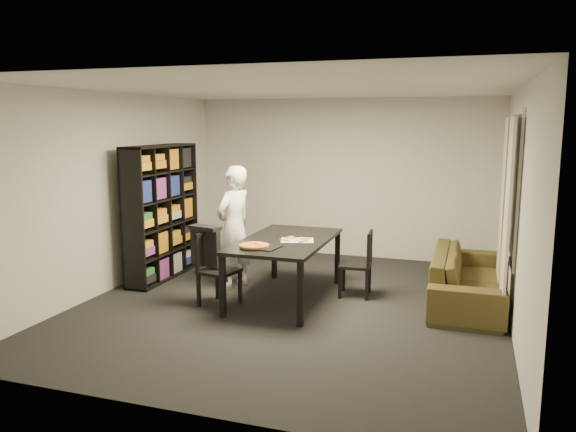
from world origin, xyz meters
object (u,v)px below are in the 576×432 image
(dining_table, at_px, (285,245))
(chair_right, at_px, (362,259))
(baking_tray, at_px, (261,247))
(sofa, at_px, (468,277))
(person, at_px, (234,227))
(bookshelf, at_px, (162,212))
(chair_left, at_px, (214,263))
(pepperoni_pizza, at_px, (254,245))

(dining_table, relative_size, chair_right, 2.18)
(chair_right, bearing_deg, baking_tray, -51.51)
(baking_tray, bearing_deg, dining_table, 77.29)
(baking_tray, relative_size, sofa, 0.19)
(sofa, bearing_deg, chair_right, 97.78)
(baking_tray, height_order, sofa, baking_tray)
(person, bearing_deg, baking_tray, 58.17)
(person, bearing_deg, bookshelf, -76.34)
(bookshelf, bearing_deg, person, -4.33)
(chair_right, bearing_deg, bookshelf, -94.70)
(chair_left, bearing_deg, baking_tray, -81.61)
(chair_left, bearing_deg, sofa, -56.48)
(chair_left, xyz_separation_m, person, (-0.07, 0.80, 0.31))
(chair_left, height_order, chair_right, chair_left)
(chair_left, distance_m, baking_tray, 0.71)
(baking_tray, bearing_deg, chair_left, 174.60)
(bookshelf, xyz_separation_m, chair_right, (2.89, -0.00, -0.47))
(chair_left, height_order, baking_tray, chair_left)
(chair_left, xyz_separation_m, baking_tray, (0.65, -0.06, 0.27))
(bookshelf, xyz_separation_m, dining_table, (2.00, -0.42, -0.25))
(bookshelf, relative_size, sofa, 0.88)
(chair_left, relative_size, chair_right, 1.06)
(dining_table, height_order, chair_left, chair_left)
(dining_table, xyz_separation_m, chair_right, (0.89, 0.42, -0.22))
(dining_table, xyz_separation_m, sofa, (2.19, 0.60, -0.39))
(dining_table, relative_size, baking_tray, 4.63)
(person, height_order, sofa, person)
(bookshelf, bearing_deg, chair_right, -0.00)
(dining_table, relative_size, chair_left, 2.06)
(baking_tray, distance_m, pepperoni_pizza, 0.09)
(person, bearing_deg, dining_table, 86.63)
(dining_table, distance_m, pepperoni_pizza, 0.61)
(dining_table, bearing_deg, baking_tray, -102.71)
(bookshelf, relative_size, person, 1.15)
(baking_tray, height_order, pepperoni_pizza, pepperoni_pizza)
(dining_table, relative_size, sofa, 0.86)
(person, xyz_separation_m, pepperoni_pizza, (0.65, -0.90, -0.03))
(chair_left, bearing_deg, bookshelf, 68.07)
(chair_right, bearing_deg, dining_table, -69.52)
(pepperoni_pizza, bearing_deg, chair_left, 170.21)
(person, height_order, pepperoni_pizza, person)
(person, bearing_deg, chair_left, 23.21)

